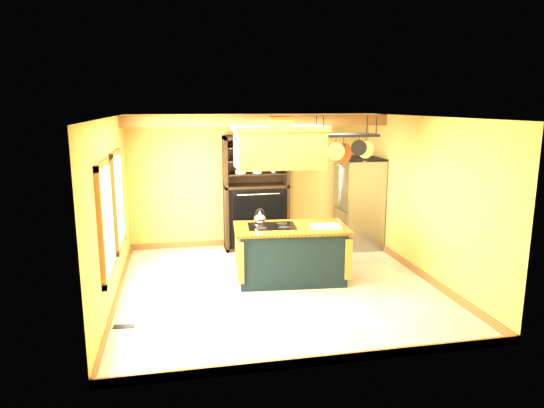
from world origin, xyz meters
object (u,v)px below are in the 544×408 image
object	(u,v)px
kitchen_island	(290,253)
range_hood	(279,146)
hutch	(256,205)
refrigerator	(359,205)
pot_rack	(346,142)

from	to	relation	value
kitchen_island	range_hood	xyz separation A→B (m)	(-0.20, -0.00, 1.78)
kitchen_island	range_hood	world-z (taller)	range_hood
kitchen_island	hutch	distance (m)	2.08
kitchen_island	refrigerator	bearing A→B (deg)	47.25
kitchen_island	range_hood	size ratio (longest dim) A/B	1.33
kitchen_island	pot_rack	world-z (taller)	pot_rack
range_hood	pot_rack	size ratio (longest dim) A/B	1.38
refrigerator	hutch	distance (m)	2.11
kitchen_island	pot_rack	distance (m)	2.04
kitchen_island	range_hood	bearing A→B (deg)	-174.89
pot_rack	range_hood	bearing A→B (deg)	-179.42
hutch	refrigerator	bearing A→B (deg)	-9.66
pot_rack	refrigerator	world-z (taller)	pot_rack
hutch	pot_rack	bearing A→B (deg)	-60.03
pot_rack	hutch	bearing A→B (deg)	119.97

